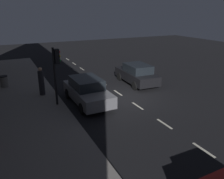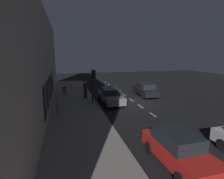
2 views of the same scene
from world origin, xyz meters
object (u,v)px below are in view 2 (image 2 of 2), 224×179
object	(u,v)px
parked_car_3	(178,149)
trash_bin	(65,90)
pedestrian_0	(85,90)
parked_car_2	(146,90)
traffic_light	(93,79)
parked_car_0	(111,96)

from	to	relation	value
parked_car_3	trash_bin	distance (m)	17.13
pedestrian_0	parked_car_2	bearing A→B (deg)	51.99
traffic_light	pedestrian_0	bearing A→B (deg)	-73.65
traffic_light	parked_car_0	distance (m)	2.48
traffic_light	parked_car_3	bearing A→B (deg)	100.56
parked_car_2	pedestrian_0	xyz separation A→B (m)	(7.23, -0.31, 0.24)
parked_car_2	parked_car_3	xyz separation A→B (m)	(4.50, 13.12, -0.00)
trash_bin	parked_car_2	bearing A→B (deg)	160.85
parked_car_0	trash_bin	world-z (taller)	parked_car_0
traffic_light	pedestrian_0	world-z (taller)	traffic_light
parked_car_0	parked_car_3	xyz separation A→B (m)	(-0.37, 11.11, -0.00)
parked_car_0	traffic_light	bearing A→B (deg)	-7.88
parked_car_0	parked_car_2	world-z (taller)	same
parked_car_3	pedestrian_0	world-z (taller)	pedestrian_0
parked_car_0	pedestrian_0	distance (m)	3.32
traffic_light	pedestrian_0	distance (m)	2.66
parked_car_0	parked_car_2	xyz separation A→B (m)	(-4.87, -2.02, -0.00)
parked_car_3	trash_bin	size ratio (longest dim) A/B	5.11
traffic_light	parked_car_0	world-z (taller)	traffic_light
parked_car_0	pedestrian_0	xyz separation A→B (m)	(2.36, -2.32, 0.24)
parked_car_2	trash_bin	distance (m)	10.00
parked_car_3	parked_car_2	bearing A→B (deg)	-110.01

